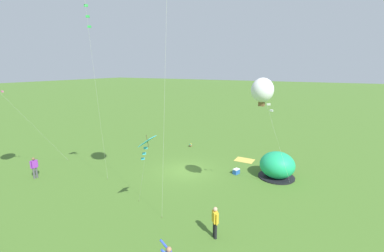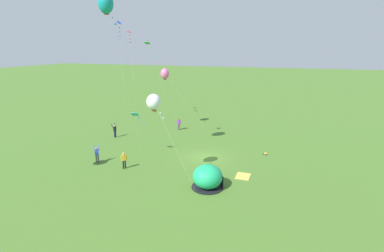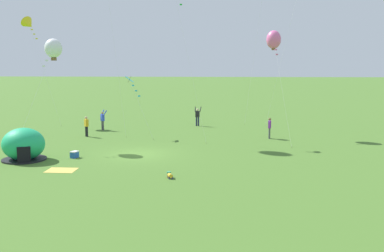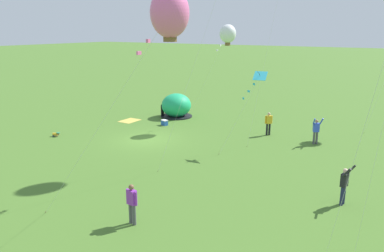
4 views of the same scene
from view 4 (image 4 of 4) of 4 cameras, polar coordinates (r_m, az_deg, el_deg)
ground_plane at (r=26.88m, az=-6.80°, el=-2.07°), size 300.00×300.00×0.00m
popup_tent at (r=33.44m, az=-2.42°, el=3.09°), size 2.81×2.81×2.10m
picnic_blanket at (r=32.59m, az=-9.47°, el=0.81°), size 1.71×1.32×0.01m
cooler_box at (r=30.70m, az=-4.21°, el=0.53°), size 0.52×0.62×0.44m
toddler_crawling at (r=29.16m, az=-19.99°, el=-1.18°), size 0.38×0.55×0.32m
person_center_field at (r=18.11m, az=22.19°, el=-8.16°), size 0.68×0.55×1.89m
person_strolling at (r=28.15m, az=11.59°, el=0.53°), size 0.43×0.46×1.72m
person_watching_sky at (r=15.42m, az=-9.14°, el=-11.38°), size 0.28×0.59×1.72m
person_arms_raised at (r=26.75m, az=18.39°, el=-0.60°), size 0.68×0.72×1.89m
kite_white at (r=29.90m, az=5.48°, el=13.81°), size 2.14×5.08×8.00m
kite_cyan at (r=23.82m, az=9.92°, el=6.93°), size 2.61×2.11×5.11m
kite_pink at (r=12.16m, az=-3.43°, el=16.80°), size 1.45×6.71×8.93m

